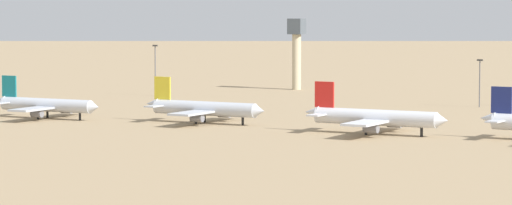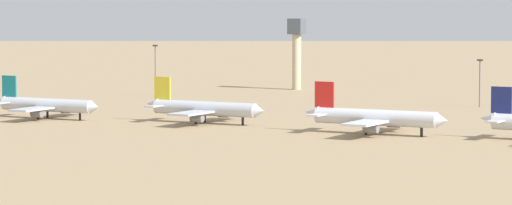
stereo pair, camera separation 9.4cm
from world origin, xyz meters
name	(u,v)px [view 2 (the right image)]	position (x,y,z in m)	size (l,w,h in m)	color
ground	(214,124)	(0.00, 0.00, 0.00)	(4000.00, 4000.00, 0.00)	#9E8460
parked_jet_teal_1	(46,105)	(-48.30, -7.46, 3.77)	(34.81, 29.19, 11.51)	silver
parked_jet_yellow_2	(204,108)	(-2.96, -0.44, 3.93)	(36.30, 30.50, 11.99)	silver
parked_jet_red_3	(374,118)	(47.72, -7.34, 4.09)	(37.71, 31.64, 12.47)	silver
control_tower	(297,47)	(-33.15, 127.08, 15.39)	(5.20, 5.20, 25.50)	#C6B793
light_pole_west	(155,67)	(-63.56, 78.78, 9.83)	(1.80, 0.50, 17.19)	#59595E
light_pole_mid	(480,79)	(47.83, 81.62, 8.45)	(1.80, 0.50, 14.51)	#59595E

